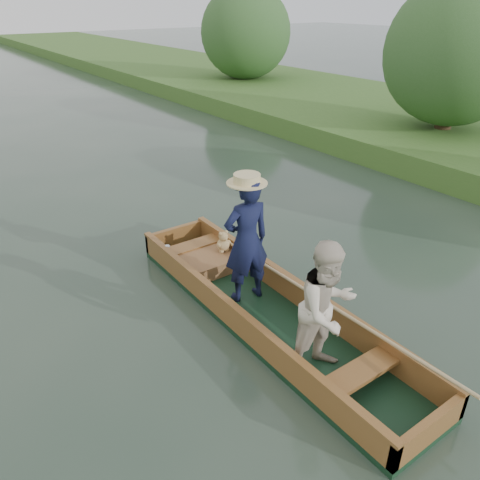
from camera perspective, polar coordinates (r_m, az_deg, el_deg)
ground at (r=6.36m, az=3.18°, el=-9.66°), size 120.00×120.00×0.00m
trees_far at (r=13.94m, az=-18.75°, el=20.46°), size 23.16×14.36×4.46m
punt at (r=5.92m, az=4.02°, el=-5.81°), size 1.12×5.14×1.88m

